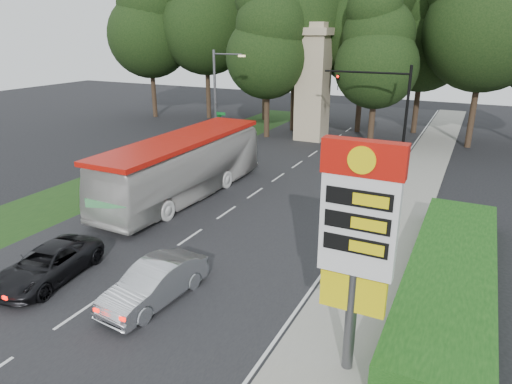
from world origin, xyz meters
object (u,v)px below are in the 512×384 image
at_px(transit_bus, 184,168).
at_px(suv_charcoal, 48,264).
at_px(streetlight_signs, 218,97).
at_px(monument, 313,82).
at_px(sedan_silver, 155,283).
at_px(gas_station_pylon, 358,231).
at_px(traffic_signal_mast, 388,102).

distance_m(transit_bus, suv_charcoal, 10.44).
xyz_separation_m(streetlight_signs, suv_charcoal, (4.15, -20.21, -3.78)).
distance_m(monument, transit_bus, 18.21).
distance_m(sedan_silver, suv_charcoal, 4.81).
height_order(gas_station_pylon, suv_charcoal, gas_station_pylon).
distance_m(gas_station_pylon, traffic_signal_mast, 22.29).
height_order(transit_bus, sedan_silver, transit_bus).
height_order(gas_station_pylon, monument, monument).
relative_size(monument, transit_bus, 0.78).
relative_size(traffic_signal_mast, monument, 0.72).
distance_m(streetlight_signs, sedan_silver, 21.84).
distance_m(traffic_signal_mast, streetlight_signs, 12.83).
bearing_deg(sedan_silver, gas_station_pylon, 1.73).
relative_size(gas_station_pylon, transit_bus, 0.53).
xyz_separation_m(transit_bus, sedan_silver, (5.43, -9.74, -1.06)).
bearing_deg(traffic_signal_mast, suv_charcoal, -110.99).
distance_m(gas_station_pylon, streetlight_signs, 25.74).
xyz_separation_m(gas_station_pylon, streetlight_signs, (-16.19, 20.01, -0.01)).
height_order(streetlight_signs, transit_bus, streetlight_signs).
bearing_deg(gas_station_pylon, traffic_signal_mast, 99.09).
xyz_separation_m(gas_station_pylon, suv_charcoal, (-12.04, -0.20, -3.79)).
height_order(streetlight_signs, suv_charcoal, streetlight_signs).
bearing_deg(suv_charcoal, monument, 81.10).
relative_size(gas_station_pylon, streetlight_signs, 0.86).
bearing_deg(suv_charcoal, gas_station_pylon, -6.26).
xyz_separation_m(monument, sedan_silver, (3.93, -27.58, -4.37)).
relative_size(sedan_silver, suv_charcoal, 0.95).
xyz_separation_m(gas_station_pylon, monument, (-11.20, 28.01, 0.66)).
distance_m(gas_station_pylon, transit_bus, 16.48).
bearing_deg(traffic_signal_mast, gas_station_pylon, -80.91).
distance_m(traffic_signal_mast, suv_charcoal, 24.12).
bearing_deg(streetlight_signs, gas_station_pylon, -51.04).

